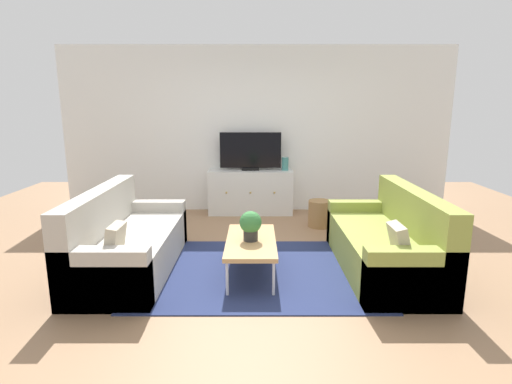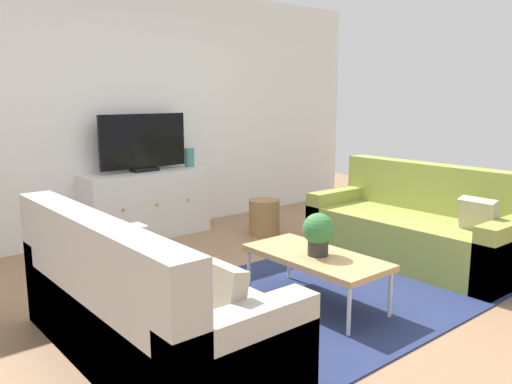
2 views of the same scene
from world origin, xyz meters
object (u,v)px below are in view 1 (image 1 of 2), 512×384
Objects in this scene: flat_screen_tv at (250,151)px; wicker_basket at (319,214)px; glass_vase at (284,164)px; couch_left_side at (123,245)px; couch_right_side at (389,244)px; coffee_table at (250,242)px; tv_console at (250,192)px; potted_plant at (250,224)px.

flat_screen_tv is 2.52× the size of wicker_basket.
glass_vase is at bearing -2.04° from flat_screen_tv.
couch_left_side is 2.88m from couch_right_side.
tv_console is at bearing 90.85° from coffee_table.
couch_right_side is at bearing -72.47° from wicker_basket.
tv_console is (1.34, 2.37, 0.07)m from couch_left_side.
couch_left_side is 1.38m from coffee_table.
glass_vase reaches higher than potted_plant.
couch_right_side is at bearing -57.05° from tv_console.
couch_right_side is at bearing 5.15° from potted_plant.
flat_screen_tv is (1.34, 2.39, 0.73)m from couch_left_side.
potted_plant is 2.58m from glass_vase.
flat_screen_tv reaches higher than couch_right_side.
tv_console is (-0.04, 2.49, 0.00)m from coffee_table.
couch_right_side is (2.88, 0.00, 0.00)m from couch_left_side.
coffee_table is at bearing -89.16° from flat_screen_tv.
tv_console reaches higher than coffee_table.
couch_left_side is 2.84m from flat_screen_tv.
coffee_table is (-1.50, -0.11, 0.07)m from couch_right_side.
couch_left_side is 2.87m from wicker_basket.
tv_console is 1.29m from wicker_basket.
flat_screen_tv is (-0.04, 2.51, 0.67)m from coffee_table.
tv_console is at bearing 60.57° from couch_left_side.
coffee_table is 1.10× the size of flat_screen_tv.
potted_plant is at bearing -5.65° from couch_left_side.
tv_console is 6.43× the size of glass_vase.
coffee_table is 2.00m from wicker_basket.
couch_left_side is 6.20× the size of potted_plant.
couch_right_side reaches higher than potted_plant.
glass_vase is at bearing 112.35° from couch_right_side.
glass_vase is (0.53, 2.51, 0.27)m from potted_plant.
glass_vase is at bearing 78.05° from coffee_table.
coffee_table is at bearing -119.97° from wicker_basket.
coffee_table is at bearing 82.19° from potted_plant.
couch_right_side is 2.62m from glass_vase.
glass_vase reaches higher than tv_console.
tv_console is 1.38× the size of flat_screen_tv.
flat_screen_tv reaches higher than coffee_table.
couch_left_side is 1.77× the size of coffee_table.
potted_plant is 2.52m from tv_console.
coffee_table is at bearing -89.15° from tv_console.
coffee_table is (1.38, -0.11, 0.07)m from couch_left_side.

